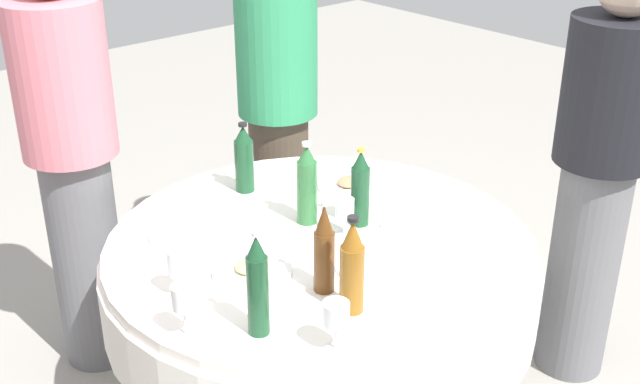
# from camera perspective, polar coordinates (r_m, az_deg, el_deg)

# --- Properties ---
(dining_table) EXTENTS (1.43, 1.43, 0.74)m
(dining_table) POSITION_cam_1_polar(r_m,az_deg,el_deg) (2.69, 0.00, -6.22)
(dining_table) COLOR white
(dining_table) RESTS_ON ground_plane
(bottle_dark_green_near) EXTENTS (0.07, 0.07, 0.26)m
(bottle_dark_green_near) POSITION_cam_1_polar(r_m,az_deg,el_deg) (2.91, -5.43, 2.32)
(bottle_dark_green_near) COLOR #194728
(bottle_dark_green_near) RESTS_ON dining_table
(bottle_amber_far) EXTENTS (0.07, 0.07, 0.30)m
(bottle_amber_far) POSITION_cam_1_polar(r_m,az_deg,el_deg) (2.20, 2.30, -5.42)
(bottle_amber_far) COLOR #8C5619
(bottle_amber_far) RESTS_ON dining_table
(bottle_brown_left) EXTENTS (0.06, 0.06, 0.29)m
(bottle_brown_left) POSITION_cam_1_polar(r_m,az_deg,el_deg) (2.29, 0.30, -4.15)
(bottle_brown_left) COLOR #593314
(bottle_brown_left) RESTS_ON dining_table
(bottle_dark_green_rear) EXTENTS (0.06, 0.06, 0.31)m
(bottle_dark_green_rear) POSITION_cam_1_polar(r_m,az_deg,el_deg) (2.11, -4.47, -6.74)
(bottle_dark_green_rear) COLOR #194728
(bottle_dark_green_rear) RESTS_ON dining_table
(bottle_dark_green_inner) EXTENTS (0.06, 0.06, 0.28)m
(bottle_dark_green_inner) POSITION_cam_1_polar(r_m,az_deg,el_deg) (2.66, 2.94, 0.17)
(bottle_dark_green_inner) COLOR #194728
(bottle_dark_green_inner) RESTS_ON dining_table
(bottle_green_mid) EXTENTS (0.07, 0.07, 0.29)m
(bottle_green_mid) POSITION_cam_1_polar(r_m,az_deg,el_deg) (2.67, -0.94, 0.47)
(bottle_green_mid) COLOR #2D6B38
(bottle_green_mid) RESTS_ON dining_table
(wine_glass_rear) EXTENTS (0.06, 0.06, 0.15)m
(wine_glass_rear) POSITION_cam_1_polar(r_m,az_deg,el_deg) (2.14, -9.74, -7.55)
(wine_glass_rear) COLOR white
(wine_glass_rear) RESTS_ON dining_table
(wine_glass_inner) EXTENTS (0.06, 0.06, 0.15)m
(wine_glass_inner) POSITION_cam_1_polar(r_m,az_deg,el_deg) (2.32, -10.08, -5.10)
(wine_glass_inner) COLOR white
(wine_glass_inner) RESTS_ON dining_table
(wine_glass_mid) EXTENTS (0.07, 0.07, 0.14)m
(wine_glass_mid) POSITION_cam_1_polar(r_m,az_deg,el_deg) (2.06, 1.14, -8.81)
(wine_glass_mid) COLOR white
(wine_glass_mid) RESTS_ON dining_table
(wine_glass_east) EXTENTS (0.06, 0.06, 0.13)m
(wine_glass_east) POSITION_cam_1_polar(r_m,az_deg,el_deg) (2.61, 1.77, -1.29)
(wine_glass_east) COLOR white
(wine_glass_east) RESTS_ON dining_table
(plate_front) EXTENTS (0.24, 0.24, 0.04)m
(plate_front) POSITION_cam_1_polar(r_m,az_deg,el_deg) (2.44, -4.85, -5.54)
(plate_front) COLOR white
(plate_front) RESTS_ON dining_table
(plate_right) EXTENTS (0.23, 0.23, 0.02)m
(plate_right) POSITION_cam_1_polar(r_m,az_deg,el_deg) (2.47, 3.71, -5.17)
(plate_right) COLOR white
(plate_right) RESTS_ON dining_table
(plate_south) EXTENTS (0.25, 0.25, 0.04)m
(plate_south) POSITION_cam_1_polar(r_m,az_deg,el_deg) (2.97, 2.26, 0.50)
(plate_south) COLOR white
(plate_south) RESTS_ON dining_table
(plate_north) EXTENTS (0.24, 0.24, 0.02)m
(plate_north) POSITION_cam_1_polar(r_m,az_deg,el_deg) (2.67, -9.58, -2.96)
(plate_north) COLOR white
(plate_north) RESTS_ON dining_table
(spoon_far) EXTENTS (0.14, 0.14, 0.00)m
(spoon_far) POSITION_cam_1_polar(r_m,az_deg,el_deg) (3.06, -3.10, 1.08)
(spoon_far) COLOR silver
(spoon_far) RESTS_ON dining_table
(folded_napkin) EXTENTS (0.20, 0.20, 0.02)m
(folded_napkin) POSITION_cam_1_polar(r_m,az_deg,el_deg) (2.69, 7.04, -2.50)
(folded_napkin) COLOR white
(folded_napkin) RESTS_ON dining_table
(person_near) EXTENTS (0.34, 0.34, 1.65)m
(person_near) POSITION_cam_1_polar(r_m,az_deg,el_deg) (3.04, -17.21, 2.22)
(person_near) COLOR slate
(person_near) RESTS_ON ground_plane
(person_far) EXTENTS (0.34, 0.34, 1.64)m
(person_far) POSITION_cam_1_polar(r_m,az_deg,el_deg) (3.43, -3.02, 6.10)
(person_far) COLOR #4C3F33
(person_far) RESTS_ON ground_plane
(person_left) EXTENTS (0.34, 0.34, 1.61)m
(person_left) POSITION_cam_1_polar(r_m,az_deg,el_deg) (3.02, 19.25, 1.35)
(person_left) COLOR slate
(person_left) RESTS_ON ground_plane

